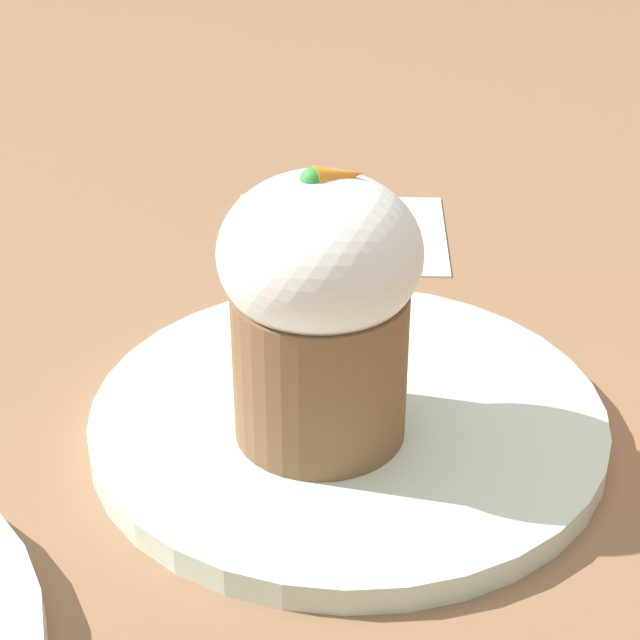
{
  "coord_description": "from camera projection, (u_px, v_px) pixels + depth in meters",
  "views": [
    {
      "loc": [
        -0.16,
        -0.38,
        0.29
      ],
      "look_at": [
        -0.02,
        -0.01,
        0.07
      ],
      "focal_mm": 60.0,
      "sensor_mm": 36.0,
      "label": 1
    }
  ],
  "objects": [
    {
      "name": "paper_napkin",
      "position": [
        338.0,
        232.0,
        0.69
      ],
      "size": [
        0.17,
        0.16,
        0.0
      ],
      "color": "white",
      "rests_on": "ground_plane"
    },
    {
      "name": "ground_plane",
      "position": [
        347.0,
        429.0,
        0.5
      ],
      "size": [
        4.0,
        4.0,
        0.0
      ],
      "primitive_type": "plane",
      "color": "#846042"
    },
    {
      "name": "carrot_cake",
      "position": [
        320.0,
        305.0,
        0.45
      ],
      "size": [
        0.09,
        0.09,
        0.13
      ],
      "color": "brown",
      "rests_on": "dessert_plate"
    },
    {
      "name": "spoon",
      "position": [
        363.0,
        363.0,
        0.52
      ],
      "size": [
        0.06,
        0.1,
        0.01
      ],
      "color": "#B7B7BC",
      "rests_on": "dessert_plate"
    },
    {
      "name": "dessert_plate",
      "position": [
        348.0,
        418.0,
        0.5
      ],
      "size": [
        0.24,
        0.24,
        0.01
      ],
      "color": "silver",
      "rests_on": "ground_plane"
    }
  ]
}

